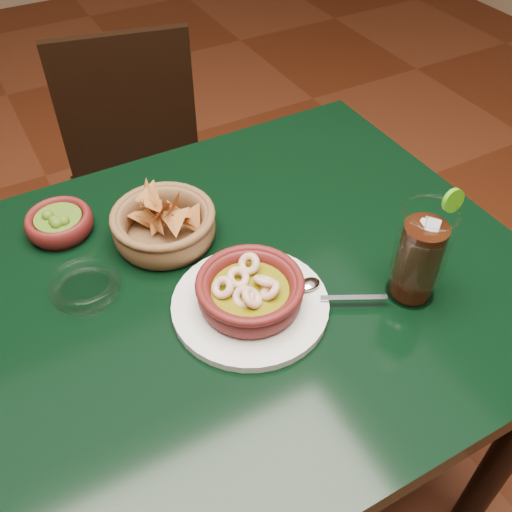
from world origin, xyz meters
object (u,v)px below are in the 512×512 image
shrimp_plate (250,294)px  dining_table (178,344)px  chip_basket (164,225)px  dining_chair (142,183)px  cola_drink (420,255)px

shrimp_plate → dining_table: bearing=149.7°
shrimp_plate → chip_basket: chip_basket is taller
dining_table → shrimp_plate: shrimp_plate is taller
dining_chair → shrimp_plate: size_ratio=2.69×
shrimp_plate → cola_drink: 0.26m
dining_chair → cola_drink: 0.95m
dining_table → shrimp_plate: (0.11, -0.06, 0.13)m
chip_basket → cola_drink: size_ratio=1.10×
dining_table → dining_chair: bearing=76.1°
chip_basket → cola_drink: bearing=-46.2°
shrimp_plate → chip_basket: 0.22m
dining_table → cola_drink: size_ratio=6.29×
shrimp_plate → cola_drink: bearing=-21.6°
dining_table → cola_drink: bearing=-24.5°
shrimp_plate → chip_basket: size_ratio=1.48×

